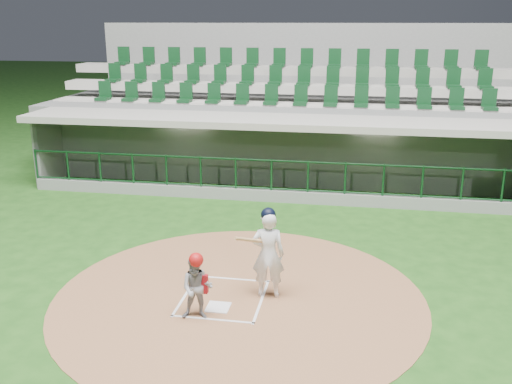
# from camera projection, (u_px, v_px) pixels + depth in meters

# --- Properties ---
(ground) EXTENTS (120.00, 120.00, 0.00)m
(ground) POSITION_uv_depth(u_px,v_px,m) (227.00, 291.00, 11.33)
(ground) COLOR #1B4614
(ground) RESTS_ON ground
(dirt_circle) EXTENTS (7.20, 7.20, 0.01)m
(dirt_circle) POSITION_uv_depth(u_px,v_px,m) (239.00, 297.00, 11.09)
(dirt_circle) COLOR brown
(dirt_circle) RESTS_ON ground
(home_plate) EXTENTS (0.43, 0.43, 0.02)m
(home_plate) POSITION_uv_depth(u_px,v_px,m) (218.00, 307.00, 10.66)
(home_plate) COLOR white
(home_plate) RESTS_ON dirt_circle
(batter_box_chalk) EXTENTS (1.55, 1.80, 0.01)m
(batter_box_chalk) POSITION_uv_depth(u_px,v_px,m) (223.00, 298.00, 11.04)
(batter_box_chalk) COLOR white
(batter_box_chalk) RESTS_ON ground
(dugout_structure) EXTENTS (16.40, 3.70, 3.00)m
(dugout_structure) POSITION_uv_depth(u_px,v_px,m) (281.00, 156.00, 18.42)
(dugout_structure) COLOR slate
(dugout_structure) RESTS_ON ground
(seating_deck) EXTENTS (17.00, 6.72, 5.15)m
(seating_deck) POSITION_uv_depth(u_px,v_px,m) (291.00, 125.00, 21.19)
(seating_deck) COLOR slate
(seating_deck) RESTS_ON ground
(batter) EXTENTS (0.87, 0.88, 1.81)m
(batter) POSITION_uv_depth(u_px,v_px,m) (268.00, 253.00, 10.88)
(batter) COLOR white
(batter) RESTS_ON dirt_circle
(catcher) EXTENTS (0.64, 0.53, 1.26)m
(catcher) POSITION_uv_depth(u_px,v_px,m) (197.00, 286.00, 10.13)
(catcher) COLOR gray
(catcher) RESTS_ON dirt_circle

